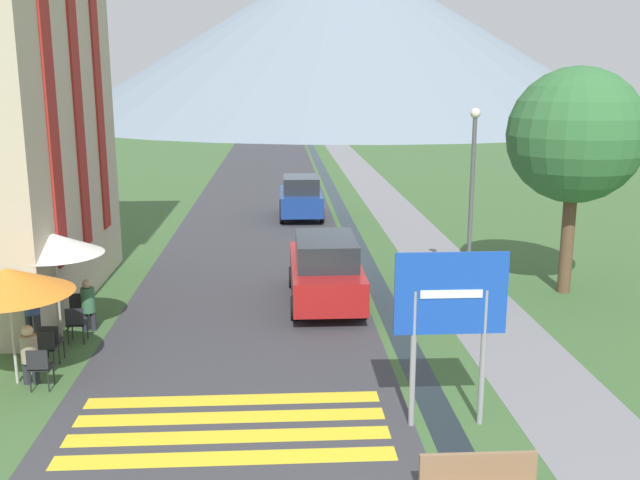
# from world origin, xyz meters

# --- Properties ---
(ground_plane) EXTENTS (160.00, 160.00, 0.00)m
(ground_plane) POSITION_xyz_m (0.00, 20.00, 0.00)
(ground_plane) COLOR #3D6033
(road) EXTENTS (6.40, 60.00, 0.01)m
(road) POSITION_xyz_m (-2.50, 30.00, 0.00)
(road) COLOR #38383D
(road) RESTS_ON ground_plane
(footpath) EXTENTS (2.20, 60.00, 0.01)m
(footpath) POSITION_xyz_m (3.60, 30.00, 0.00)
(footpath) COLOR slate
(footpath) RESTS_ON ground_plane
(drainage_channel) EXTENTS (0.60, 60.00, 0.00)m
(drainage_channel) POSITION_xyz_m (1.20, 30.00, 0.00)
(drainage_channel) COLOR black
(drainage_channel) RESTS_ON ground_plane
(crosswalk_marking) EXTENTS (5.44, 2.54, 0.01)m
(crosswalk_marking) POSITION_xyz_m (-2.50, 4.29, 0.01)
(crosswalk_marking) COLOR yellow
(crosswalk_marking) RESTS_ON ground_plane
(mountain_distant) EXTENTS (79.92, 79.92, 23.75)m
(mountain_distant) POSITION_xyz_m (7.87, 97.33, 11.88)
(mountain_distant) COLOR slate
(mountain_distant) RESTS_ON ground_plane
(road_sign) EXTENTS (1.90, 0.11, 3.08)m
(road_sign) POSITION_xyz_m (1.24, 4.17, 2.07)
(road_sign) COLOR gray
(road_sign) RESTS_ON ground_plane
(parked_car_near) EXTENTS (1.91, 4.59, 1.82)m
(parked_car_near) POSITION_xyz_m (-0.40, 11.21, 0.91)
(parked_car_near) COLOR #A31919
(parked_car_near) RESTS_ON ground_plane
(parked_car_far) EXTENTS (1.85, 3.86, 1.82)m
(parked_car_far) POSITION_xyz_m (-0.68, 23.15, 0.91)
(parked_car_far) COLOR navy
(parked_car_far) RESTS_ON ground_plane
(cafe_chair_far_left) EXTENTS (0.40, 0.40, 0.85)m
(cafe_chair_far_left) POSITION_xyz_m (-6.46, 9.68, 0.51)
(cafe_chair_far_left) COLOR #232328
(cafe_chair_far_left) RESTS_ON ground_plane
(cafe_chair_near_left) EXTENTS (0.40, 0.40, 0.85)m
(cafe_chair_near_left) POSITION_xyz_m (-6.42, 7.01, 0.51)
(cafe_chair_near_left) COLOR #232328
(cafe_chair_near_left) RESTS_ON ground_plane
(cafe_chair_nearest) EXTENTS (0.40, 0.40, 0.85)m
(cafe_chair_nearest) POSITION_xyz_m (-6.22, 6.00, 0.51)
(cafe_chair_nearest) COLOR #232328
(cafe_chair_nearest) RESTS_ON ground_plane
(cafe_chair_middle) EXTENTS (0.40, 0.40, 0.85)m
(cafe_chair_middle) POSITION_xyz_m (-6.22, 8.50, 0.51)
(cafe_chair_middle) COLOR #232328
(cafe_chair_middle) RESTS_ON ground_plane
(cafe_chair_near_right) EXTENTS (0.40, 0.40, 0.85)m
(cafe_chair_near_right) POSITION_xyz_m (-6.42, 7.36, 0.51)
(cafe_chair_near_right) COLOR #232328
(cafe_chair_near_right) RESTS_ON ground_plane
(cafe_umbrella_front_orange) EXTENTS (2.47, 2.47, 2.34)m
(cafe_umbrella_front_orange) POSITION_xyz_m (-6.81, 6.37, 2.09)
(cafe_umbrella_front_orange) COLOR #B7B2A8
(cafe_umbrella_front_orange) RESTS_ON ground_plane
(cafe_umbrella_middle_white) EXTENTS (2.20, 2.20, 2.44)m
(cafe_umbrella_middle_white) POSITION_xyz_m (-6.72, 9.01, 2.20)
(cafe_umbrella_middle_white) COLOR #B7B2A8
(cafe_umbrella_middle_white) RESTS_ON ground_plane
(person_seated_far) EXTENTS (0.32, 0.32, 1.21)m
(person_seated_far) POSITION_xyz_m (-6.51, 6.32, 0.67)
(person_seated_far) COLOR #282833
(person_seated_far) RESTS_ON ground_plane
(person_standing_terrace) EXTENTS (0.32, 0.32, 1.81)m
(person_standing_terrace) POSITION_xyz_m (-6.90, 7.77, 1.05)
(person_standing_terrace) COLOR #282833
(person_standing_terrace) RESTS_ON ground_plane
(person_seated_near) EXTENTS (0.32, 0.32, 1.26)m
(person_seated_near) POSITION_xyz_m (-6.15, 9.34, 0.70)
(person_seated_near) COLOR #282833
(person_seated_near) RESTS_ON ground_plane
(streetlamp) EXTENTS (0.28, 0.28, 5.10)m
(streetlamp) POSITION_xyz_m (3.72, 12.20, 3.03)
(streetlamp) COLOR #515156
(streetlamp) RESTS_ON ground_plane
(tree_by_path) EXTENTS (3.65, 3.65, 6.21)m
(tree_by_path) POSITION_xyz_m (6.36, 11.79, 4.37)
(tree_by_path) COLOR brown
(tree_by_path) RESTS_ON ground_plane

